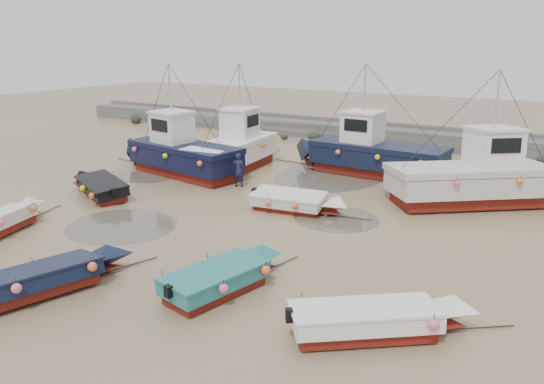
{
  "coord_description": "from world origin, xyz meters",
  "views": [
    {
      "loc": [
        13.24,
        -16.21,
        7.5
      ],
      "look_at": [
        2.24,
        2.04,
        1.4
      ],
      "focal_mm": 35.0,
      "sensor_mm": 36.0,
      "label": 1
    }
  ],
  "objects": [
    {
      "name": "dinghy_2",
      "position": [
        4.2,
        -4.09,
        0.55
      ],
      "size": [
        2.56,
        5.58,
        1.43
      ],
      "rotation": [
        0.0,
        0.0,
        -0.21
      ],
      "color": "maroon",
      "rests_on": "ground"
    },
    {
      "name": "person",
      "position": [
        -2.34,
        6.2,
        0.0
      ],
      "size": [
        0.77,
        0.63,
        1.82
      ],
      "primitive_type": "imported",
      "rotation": [
        0.0,
        0.0,
        3.47
      ],
      "color": "#171C35",
      "rests_on": "ground"
    },
    {
      "name": "puddle_b",
      "position": [
        4.33,
        4.02,
        0.0
      ],
      "size": [
        3.77,
        3.77,
        0.01
      ],
      "primitive_type": "cylinder",
      "color": "#565044",
      "rests_on": "ground"
    },
    {
      "name": "puddle_a",
      "position": [
        -3.05,
        -1.45,
        0.0
      ],
      "size": [
        4.73,
        4.73,
        0.01
      ],
      "primitive_type": "cylinder",
      "color": "#565044",
      "rests_on": "ground"
    },
    {
      "name": "dinghy_1",
      "position": [
        -0.52,
        -7.16,
        0.54
      ],
      "size": [
        3.33,
        6.55,
        1.43
      ],
      "rotation": [
        0.0,
        0.0,
        -0.3
      ],
      "color": "maroon",
      "rests_on": "ground"
    },
    {
      "name": "dinghy_3",
      "position": [
        9.23,
        -4.15,
        0.54
      ],
      "size": [
        5.34,
        4.36,
        1.43
      ],
      "rotation": [
        0.0,
        0.0,
        -0.92
      ],
      "color": "maroon",
      "rests_on": "ground"
    },
    {
      "name": "seawall",
      "position": [
        0.05,
        21.99,
        0.63
      ],
      "size": [
        60.0,
        4.92,
        1.5
      ],
      "color": "slate",
      "rests_on": "ground"
    },
    {
      "name": "dinghy_0",
      "position": [
        -6.56,
        -4.5,
        0.55
      ],
      "size": [
        2.47,
        5.82,
        1.43
      ],
      "rotation": [
        0.0,
        0.0,
        0.28
      ],
      "color": "maroon",
      "rests_on": "ground"
    },
    {
      "name": "cabin_boat_2",
      "position": [
        2.48,
        12.41,
        1.31
      ],
      "size": [
        10.91,
        3.61,
        6.22
      ],
      "rotation": [
        0.0,
        0.0,
        1.51
      ],
      "color": "maroon",
      "rests_on": "ground"
    },
    {
      "name": "puddle_c",
      "position": [
        -8.22,
        5.04,
        0.0
      ],
      "size": [
        3.53,
        3.53,
        0.01
      ],
      "primitive_type": "cylinder",
      "color": "#565044",
      "rests_on": "ground"
    },
    {
      "name": "dinghy_5",
      "position": [
        2.32,
        4.05,
        0.56
      ],
      "size": [
        5.6,
        2.28,
        1.43
      ],
      "rotation": [
        0.0,
        0.0,
        -1.44
      ],
      "color": "maroon",
      "rests_on": "ground"
    },
    {
      "name": "ground",
      "position": [
        0.0,
        0.0,
        0.0
      ],
      "size": [
        120.0,
        120.0,
        0.0
      ],
      "primitive_type": "plane",
      "color": "tan",
      "rests_on": "ground"
    },
    {
      "name": "dinghy_4",
      "position": [
        -7.47,
        1.37,
        0.54
      ],
      "size": [
        6.02,
        3.46,
        1.43
      ],
      "rotation": [
        0.0,
        0.0,
        1.13
      ],
      "color": "maroon",
      "rests_on": "ground"
    },
    {
      "name": "puddle_d",
      "position": [
        0.84,
        10.97,
        0.0
      ],
      "size": [
        6.03,
        6.03,
        0.01
      ],
      "primitive_type": "cylinder",
      "color": "#565044",
      "rests_on": "ground"
    },
    {
      "name": "cabin_boat_3",
      "position": [
        9.31,
        9.64,
        1.32
      ],
      "size": [
        9.39,
        7.83,
        6.22
      ],
      "rotation": [
        0.0,
        0.0,
        -0.91
      ],
      "color": "maroon",
      "rests_on": "ground"
    },
    {
      "name": "cabin_boat_1",
      "position": [
        -4.73,
        9.59,
        1.33
      ],
      "size": [
        3.43,
        10.58,
        6.22
      ],
      "rotation": [
        0.0,
        0.0,
        0.1
      ],
      "color": "maroon",
      "rests_on": "ground"
    },
    {
      "name": "cabin_boat_0",
      "position": [
        -6.94,
        6.72,
        1.33
      ],
      "size": [
        10.48,
        4.04,
        6.22
      ],
      "rotation": [
        0.0,
        0.0,
        1.4
      ],
      "color": "maroon",
      "rests_on": "ground"
    }
  ]
}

